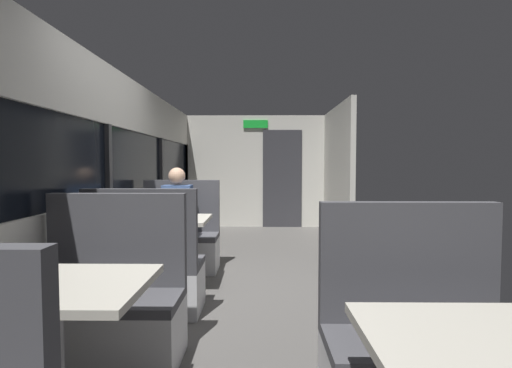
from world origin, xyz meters
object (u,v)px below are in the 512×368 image
bench_near_window_facing_entry (109,312)px  bench_front_aisle_facing_entry (419,359)px  bench_mid_window_facing_end (146,276)px  bench_mid_window_facing_entry (179,243)px  dining_table_near_window (52,303)px  dining_table_mid_window (165,227)px  seated_passenger (178,227)px

bench_near_window_facing_entry → bench_front_aisle_facing_entry: 1.89m
bench_mid_window_facing_end → bench_near_window_facing_entry: bearing=-90.0°
bench_mid_window_facing_entry → bench_front_aisle_facing_entry: (1.79, -2.83, 0.00)m
bench_front_aisle_facing_entry → bench_mid_window_facing_entry: bearing=122.3°
bench_near_window_facing_entry → dining_table_near_window: bearing=-90.0°
bench_mid_window_facing_end → bench_front_aisle_facing_entry: same height
bench_mid_window_facing_entry → dining_table_mid_window: bearing=-90.0°
bench_near_window_facing_entry → bench_mid_window_facing_entry: (0.00, 2.23, 0.00)m
bench_mid_window_facing_entry → bench_front_aisle_facing_entry: bearing=-57.7°
bench_near_window_facing_entry → dining_table_mid_window: bearing=90.0°
bench_near_window_facing_entry → bench_front_aisle_facing_entry: (1.79, -0.60, 0.00)m
dining_table_near_window → bench_near_window_facing_entry: size_ratio=0.82×
dining_table_mid_window → bench_mid_window_facing_entry: size_ratio=0.82×
bench_mid_window_facing_entry → bench_front_aisle_facing_entry: size_ratio=1.00×
dining_table_near_window → seated_passenger: seated_passenger is taller
dining_table_mid_window → seated_passenger: size_ratio=0.71×
dining_table_near_window → dining_table_mid_window: (0.00, 2.23, 0.00)m
bench_near_window_facing_entry → bench_mid_window_facing_entry: same height
bench_near_window_facing_entry → dining_table_mid_window: size_ratio=1.22×
dining_table_mid_window → bench_front_aisle_facing_entry: bearing=-50.0°
dining_table_near_window → bench_near_window_facing_entry: bearing=90.0°
bench_near_window_facing_entry → bench_front_aisle_facing_entry: same height
dining_table_near_window → dining_table_mid_window: bearing=90.0°
bench_front_aisle_facing_entry → dining_table_near_window: bearing=-176.8°
bench_near_window_facing_entry → bench_front_aisle_facing_entry: size_ratio=1.00×
dining_table_near_window → bench_mid_window_facing_end: bearing=90.0°
dining_table_mid_window → bench_mid_window_facing_end: bearing=-90.0°
dining_table_near_window → dining_table_mid_window: same height
bench_front_aisle_facing_entry → bench_mid_window_facing_end: bearing=141.3°
dining_table_near_window → bench_near_window_facing_entry: bench_near_window_facing_entry is taller
bench_near_window_facing_entry → bench_mid_window_facing_entry: size_ratio=1.00×
bench_mid_window_facing_end → bench_mid_window_facing_entry: size_ratio=1.00×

